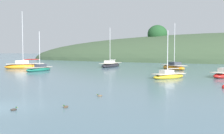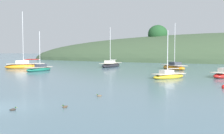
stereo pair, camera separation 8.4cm
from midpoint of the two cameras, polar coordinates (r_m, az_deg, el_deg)
name	(u,v)px [view 2 (the right image)]	position (r m, az deg, el deg)	size (l,w,h in m)	color
sailboat_navy_dinghy	(174,67)	(48.26, 12.91, -0.01)	(5.57, 6.23, 8.16)	orange
sailboat_red_portside	(39,69)	(44.81, -15.06, -0.39)	(2.49, 5.33, 6.50)	#196B56
sailboat_cream_ketch	(168,76)	(32.83, 11.89, -1.81)	(4.08, 4.70, 5.83)	gold
sailboat_black_sloop	(111,65)	(53.69, -0.19, 0.45)	(2.94, 6.67, 8.01)	#232328
sailboat_white_near	(25,66)	(52.15, -17.78, 0.23)	(7.05, 6.55, 10.60)	orange
mooring_buoy_inner	(224,87)	(25.64, 22.66, -3.94)	(0.44, 0.44, 0.54)	red
duck_lone_left	(99,96)	(19.70, -2.60, -6.08)	(0.39, 0.35, 0.24)	brown
duck_lone_right	(65,107)	(16.17, -9.74, -8.27)	(0.27, 0.42, 0.24)	#473828
duck_lead	(13,110)	(16.18, -19.98, -8.43)	(0.33, 0.40, 0.24)	#2D2823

